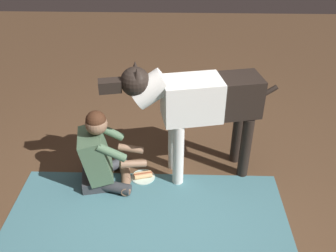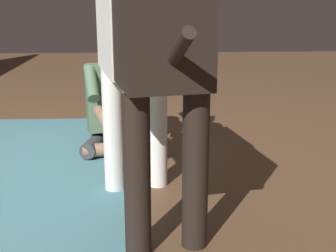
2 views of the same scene
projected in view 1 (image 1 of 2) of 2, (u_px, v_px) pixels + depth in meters
name	position (u px, v px, depth m)	size (l,w,h in m)	color
ground_plane	(164.00, 207.00, 3.53)	(12.94, 12.94, 0.00)	brown
area_rug	(146.00, 226.00, 3.32)	(2.59, 1.45, 0.01)	#427079
person_sitting_on_floor	(101.00, 155.00, 3.63)	(0.70, 0.57, 0.85)	#36393D
large_dog	(198.00, 103.00, 3.50)	(1.69, 0.54, 1.28)	white
hot_dog_on_plate	(143.00, 176.00, 3.87)	(0.25, 0.25, 0.06)	silver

